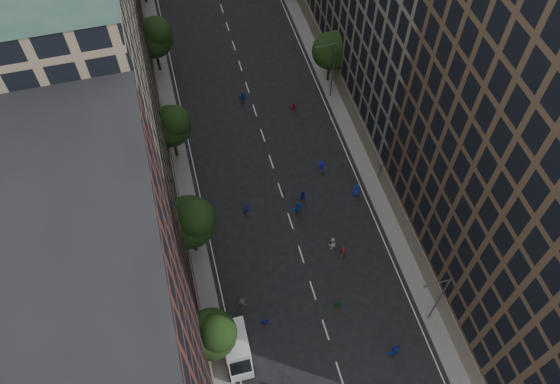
# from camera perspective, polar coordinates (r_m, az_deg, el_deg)

# --- Properties ---
(ground) EXTENTS (240.00, 240.00, 0.00)m
(ground) POSITION_cam_1_polar(r_m,az_deg,el_deg) (70.59, -1.72, 5.66)
(ground) COLOR black
(ground) RESTS_ON ground
(sidewalk_left) EXTENTS (4.00, 105.00, 0.15)m
(sidewalk_left) POSITION_cam_1_polar(r_m,az_deg,el_deg) (74.95, -12.15, 8.01)
(sidewalk_left) COLOR slate
(sidewalk_left) RESTS_ON ground
(sidewalk_right) EXTENTS (4.00, 105.00, 0.15)m
(sidewalk_right) POSITION_cam_1_polar(r_m,az_deg,el_deg) (77.98, 5.69, 11.44)
(sidewalk_right) COLOR slate
(sidewalk_right) RESTS_ON ground
(bldg_left_a) EXTENTS (14.00, 22.00, 30.00)m
(bldg_left_a) POSITION_cam_1_polar(r_m,az_deg,el_deg) (42.79, -18.50, -15.50)
(bldg_left_a) COLOR #562820
(bldg_left_a) RESTS_ON ground
(bldg_left_b) EXTENTS (14.00, 26.00, 34.00)m
(bldg_left_b) POSITION_cam_1_polar(r_m,az_deg,el_deg) (54.95, -20.73, 9.16)
(bldg_left_b) COLOR #867257
(bldg_left_b) RESTS_ON ground
(bldg_right_a) EXTENTS (14.00, 30.00, 36.00)m
(bldg_right_a) POSITION_cam_1_polar(r_m,az_deg,el_deg) (49.86, 27.02, 1.61)
(bldg_right_a) COLOR #4B3928
(bldg_right_a) RESTS_ON ground
(tree_left_1) EXTENTS (4.80, 4.80, 8.21)m
(tree_left_1) POSITION_cam_1_polar(r_m,az_deg,el_deg) (51.61, -7.01, -14.48)
(tree_left_1) COLOR black
(tree_left_1) RESTS_ON ground
(tree_left_2) EXTENTS (5.60, 5.60, 9.45)m
(tree_left_2) POSITION_cam_1_polar(r_m,az_deg,el_deg) (56.38, -9.32, -2.99)
(tree_left_2) COLOR black
(tree_left_2) RESTS_ON ground
(tree_left_3) EXTENTS (5.00, 5.00, 8.58)m
(tree_left_3) POSITION_cam_1_polar(r_m,az_deg,el_deg) (65.49, -11.28, 6.90)
(tree_left_3) COLOR black
(tree_left_3) RESTS_ON ground
(tree_left_4) EXTENTS (5.40, 5.40, 9.08)m
(tree_left_4) POSITION_cam_1_polar(r_m,az_deg,el_deg) (77.12, -13.06, 15.58)
(tree_left_4) COLOR black
(tree_left_4) RESTS_ON ground
(tree_right_a) EXTENTS (5.00, 5.00, 8.39)m
(tree_right_a) POSITION_cam_1_polar(r_m,az_deg,el_deg) (74.35, 5.50, 14.64)
(tree_right_a) COLOR black
(tree_right_a) RESTS_ON ground
(streetlamp_near) EXTENTS (2.64, 0.22, 9.06)m
(streetlamp_near) POSITION_cam_1_polar(r_m,az_deg,el_deg) (55.08, 16.15, -10.59)
(streetlamp_near) COLOR #595B60
(streetlamp_near) RESTS_ON ground
(streetlamp_far) EXTENTS (2.64, 0.22, 9.06)m
(streetlamp_far) POSITION_cam_1_polar(r_m,az_deg,el_deg) (72.37, 5.40, 12.82)
(streetlamp_far) COLOR #595B60
(streetlamp_far) RESTS_ON ground
(cargo_van) EXTENTS (2.64, 5.45, 2.87)m
(cargo_van) POSITION_cam_1_polar(r_m,az_deg,el_deg) (55.23, -4.53, -15.96)
(cargo_van) COLOR silver
(cargo_van) RESTS_ON ground
(skater_4) EXTENTS (0.91, 0.43, 1.51)m
(skater_4) POSITION_cam_1_polar(r_m,az_deg,el_deg) (56.81, -1.59, -13.45)
(skater_4) COLOR #151BB0
(skater_4) RESTS_ON ground
(skater_5) EXTENTS (1.81, 1.14, 1.87)m
(skater_5) POSITION_cam_1_polar(r_m,az_deg,el_deg) (56.69, 11.85, -15.98)
(skater_5) COLOR #1427A4
(skater_5) RESTS_ON ground
(skater_7) EXTENTS (0.68, 0.56, 1.62)m
(skater_7) POSITION_cam_1_polar(r_m,az_deg,el_deg) (60.60, 6.58, -6.14)
(skater_7) COLOR maroon
(skater_7) RESTS_ON ground
(skater_8) EXTENTS (1.15, 1.04, 1.94)m
(skater_8) POSITION_cam_1_polar(r_m,az_deg,el_deg) (60.73, 5.45, -5.40)
(skater_8) COLOR silver
(skater_8) RESTS_ON ground
(skater_9) EXTENTS (1.27, 0.98, 1.74)m
(skater_9) POSITION_cam_1_polar(r_m,az_deg,el_deg) (57.54, -4.00, -11.62)
(skater_9) COLOR #36363A
(skater_9) RESTS_ON ground
(skater_10) EXTENTS (1.01, 0.43, 1.71)m
(skater_10) POSITION_cam_1_polar(r_m,az_deg,el_deg) (57.66, 6.05, -11.73)
(skater_10) COLOR #1E6525
(skater_10) RESTS_ON ground
(skater_11) EXTENTS (1.85, 0.92, 1.91)m
(skater_11) POSITION_cam_1_polar(r_m,az_deg,el_deg) (62.95, 1.92, -1.71)
(skater_11) COLOR #1543AF
(skater_11) RESTS_ON ground
(skater_12) EXTENTS (0.97, 0.68, 1.89)m
(skater_12) POSITION_cam_1_polar(r_m,az_deg,el_deg) (65.00, 7.98, 0.21)
(skater_12) COLOR #1525AB
(skater_12) RESTS_ON ground
(skater_13) EXTENTS (0.72, 0.58, 1.73)m
(skater_13) POSITION_cam_1_polar(r_m,az_deg,el_deg) (63.09, -3.56, -1.79)
(skater_13) COLOR #1420A9
(skater_13) RESTS_ON ground
(skater_14) EXTENTS (0.94, 0.81, 1.67)m
(skater_14) POSITION_cam_1_polar(r_m,az_deg,el_deg) (64.06, 2.37, -0.43)
(skater_14) COLOR #161DB8
(skater_14) RESTS_ON ground
(skater_15) EXTENTS (1.25, 1.02, 1.69)m
(skater_15) POSITION_cam_1_polar(r_m,az_deg,el_deg) (66.77, 4.35, 2.67)
(skater_15) COLOR #1517AE
(skater_15) RESTS_ON ground
(skater_16) EXTENTS (1.22, 0.79, 1.93)m
(skater_16) POSITION_cam_1_polar(r_m,az_deg,el_deg) (74.16, -3.93, 9.72)
(skater_16) COLOR navy
(skater_16) RESTS_ON ground
(skater_17) EXTENTS (1.56, 0.59, 1.65)m
(skater_17) POSITION_cam_1_polar(r_m,az_deg,el_deg) (72.99, 1.43, 8.77)
(skater_17) COLOR #A41B38
(skater_17) RESTS_ON ground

